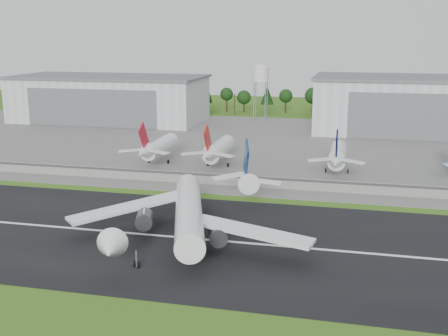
% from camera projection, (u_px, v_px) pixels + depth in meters
% --- Properties ---
extents(ground, '(600.00, 600.00, 0.00)m').
position_uv_depth(ground, '(132.00, 252.00, 115.61)').
color(ground, '#315F16').
rests_on(ground, ground).
extents(runway, '(320.00, 60.00, 0.10)m').
position_uv_depth(runway, '(149.00, 235.00, 125.07)').
color(runway, black).
rests_on(runway, ground).
extents(runway_centerline, '(220.00, 1.00, 0.02)m').
position_uv_depth(runway_centerline, '(149.00, 235.00, 125.05)').
color(runway_centerline, white).
rests_on(runway_centerline, runway).
extents(apron, '(320.00, 150.00, 0.10)m').
position_uv_depth(apron, '(245.00, 144.00, 229.17)').
color(apron, slate).
rests_on(apron, ground).
extents(blast_fence, '(240.00, 0.61, 3.50)m').
position_uv_depth(blast_fence, '(203.00, 178.00, 167.23)').
color(blast_fence, gray).
rests_on(blast_fence, ground).
extents(hangar_west, '(97.00, 44.00, 23.20)m').
position_uv_depth(hangar_west, '(109.00, 98.00, 286.92)').
color(hangar_west, silver).
rests_on(hangar_west, ground).
extents(hangar_east, '(102.00, 47.00, 25.20)m').
position_uv_depth(hangar_east, '(429.00, 105.00, 251.94)').
color(hangar_east, silver).
rests_on(hangar_east, ground).
extents(water_tower, '(8.40, 8.40, 29.40)m').
position_uv_depth(water_tower, '(261.00, 73.00, 286.10)').
color(water_tower, '#99999E').
rests_on(water_tower, ground).
extents(utility_poles, '(230.00, 3.00, 12.00)m').
position_uv_depth(utility_poles, '(274.00, 117.00, 304.89)').
color(utility_poles, black).
rests_on(utility_poles, ground).
extents(treeline, '(320.00, 16.00, 22.00)m').
position_uv_depth(treeline, '(278.00, 113.00, 319.08)').
color(treeline, black).
rests_on(treeline, ground).
extents(main_airliner, '(54.69, 58.01, 18.17)m').
position_uv_depth(main_airliner, '(188.00, 218.00, 121.50)').
color(main_airliner, white).
rests_on(main_airliner, runway).
extents(parked_jet_red_a, '(7.36, 31.29, 16.49)m').
position_uv_depth(parked_jet_red_a, '(157.00, 147.00, 191.65)').
color(parked_jet_red_a, white).
rests_on(parked_jet_red_a, ground).
extents(parked_jet_red_b, '(7.36, 31.29, 16.57)m').
position_uv_depth(parked_jet_red_b, '(217.00, 150.00, 186.90)').
color(parked_jet_red_b, silver).
rests_on(parked_jet_red_b, ground).
extents(parked_jet_navy, '(7.36, 31.29, 16.53)m').
position_uv_depth(parked_jet_navy, '(337.00, 156.00, 178.04)').
color(parked_jet_navy, white).
rests_on(parked_jet_navy, ground).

